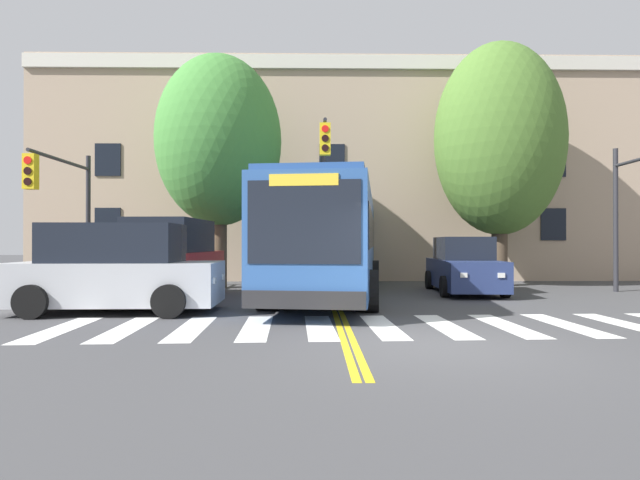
{
  "coord_description": "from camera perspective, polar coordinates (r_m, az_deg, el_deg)",
  "views": [
    {
      "loc": [
        -2.01,
        -8.18,
        1.68
      ],
      "look_at": [
        -1.79,
        6.67,
        1.76
      ],
      "focal_mm": 28.0,
      "sensor_mm": 36.0,
      "label": 1
    }
  ],
  "objects": [
    {
      "name": "ground_plane",
      "position": [
        8.59,
        12.97,
        -11.57
      ],
      "size": [
        120.0,
        120.0,
        0.0
      ],
      "primitive_type": "plane",
      "color": "#424244"
    },
    {
      "name": "crosswalk",
      "position": [
        10.19,
        7.18,
        -9.76
      ],
      "size": [
        13.23,
        3.46,
        0.01
      ],
      "color": "white",
      "rests_on": "ground"
    },
    {
      "name": "lane_line_yellow_inner",
      "position": [
        24.02,
        0.42,
        -4.3
      ],
      "size": [
        0.12,
        36.0,
        0.01
      ],
      "primitive_type": "cube",
      "color": "gold",
      "rests_on": "ground"
    },
    {
      "name": "lane_line_yellow_outer",
      "position": [
        24.02,
        0.8,
        -4.3
      ],
      "size": [
        0.12,
        36.0,
        0.01
      ],
      "primitive_type": "cube",
      "color": "gold",
      "rests_on": "ground"
    },
    {
      "name": "city_bus",
      "position": [
        15.84,
        1.32,
        0.13
      ],
      "size": [
        4.09,
        12.19,
        3.32
      ],
      "color": "#2D5699",
      "rests_on": "ground"
    },
    {
      "name": "car_red_near_lane",
      "position": [
        15.18,
        -16.72,
        -2.41
      ],
      "size": [
        2.46,
        5.15,
        2.36
      ],
      "color": "#AD1E1E",
      "rests_on": "ground"
    },
    {
      "name": "car_navy_far_lane",
      "position": [
        17.36,
        16.09,
        -3.04
      ],
      "size": [
        2.27,
        4.63,
        1.87
      ],
      "color": "navy",
      "rests_on": "ground"
    },
    {
      "name": "car_grey_behind_bus",
      "position": [
        24.51,
        3.42,
        -1.77
      ],
      "size": [
        2.51,
        4.9,
        2.22
      ],
      "color": "slate",
      "rests_on": "ground"
    },
    {
      "name": "car_silver_cross_street",
      "position": [
        12.96,
        -22.2,
        -3.23
      ],
      "size": [
        4.9,
        2.3,
        2.13
      ],
      "color": "#B7BABF",
      "rests_on": "ground"
    },
    {
      "name": "traffic_light_far_corner",
      "position": [
        18.07,
        -27.14,
        4.54
      ],
      "size": [
        0.34,
        3.83,
        4.76
      ],
      "color": "#28282D",
      "rests_on": "ground"
    },
    {
      "name": "traffic_light_overhead",
      "position": [
        17.47,
        0.43,
        7.26
      ],
      "size": [
        0.34,
        3.11,
        5.99
      ],
      "color": "#28282D",
      "rests_on": "ground"
    },
    {
      "name": "street_tree_curbside_large",
      "position": [
        20.86,
        19.81,
        10.75
      ],
      "size": [
        5.79,
        5.33,
        9.42
      ],
      "color": "#4C3D2D",
      "rests_on": "ground"
    },
    {
      "name": "street_tree_curbside_small",
      "position": [
        19.19,
        -11.44,
        10.98
      ],
      "size": [
        4.98,
        5.23,
        8.61
      ],
      "color": "brown",
      "rests_on": "ground"
    },
    {
      "name": "building_facade",
      "position": [
        25.54,
        12.09,
        7.09
      ],
      "size": [
        36.24,
        6.35,
        9.91
      ],
      "color": "tan",
      "rests_on": "ground"
    }
  ]
}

